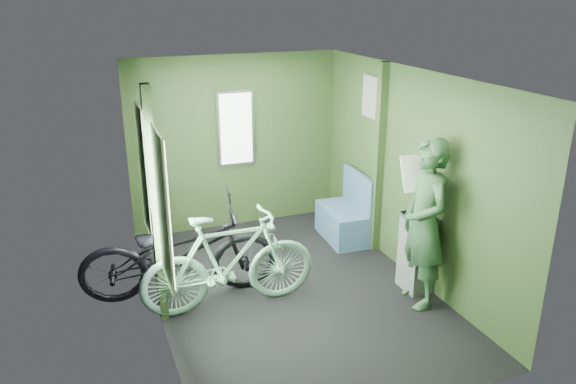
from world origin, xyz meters
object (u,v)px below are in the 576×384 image
bicycle_black (183,298)px  bicycle_mint (231,308)px  bench_seat (345,220)px  waste_box (416,253)px  passenger (424,224)px

bicycle_black → bicycle_mint: 0.57m
bicycle_black → bench_seat: 2.39m
waste_box → passenger: bearing=-114.2°
passenger → waste_box: bearing=163.4°
passenger → bench_seat: 1.80m
bench_seat → waste_box: bearing=-82.0°
waste_box → bench_seat: size_ratio=0.97×
bicycle_mint → bench_seat: 2.18m
bicycle_mint → waste_box: waste_box is taller
bicycle_mint → bench_seat: (1.85, 1.12, 0.26)m
bicycle_black → bench_seat: bearing=-64.4°
bicycle_black → waste_box: 2.52m
bench_seat → bicycle_black: bearing=-158.7°
bicycle_black → passenger: (2.27, -0.96, 0.87)m
bicycle_black → waste_box: (2.38, -0.71, 0.43)m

